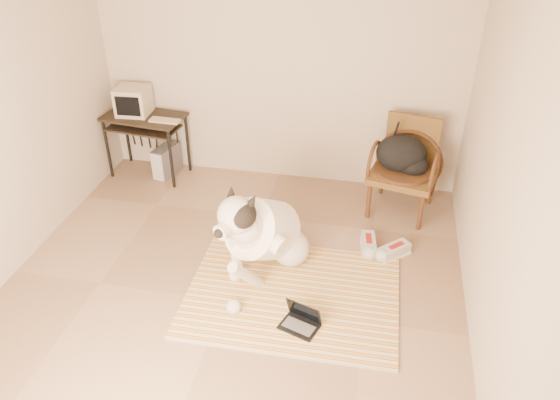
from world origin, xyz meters
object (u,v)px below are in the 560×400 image
(pc_tower, at_px, (166,161))
(crt_monitor, at_px, (133,101))
(rattan_chair, at_px, (405,167))
(laptop, at_px, (301,320))
(computer_desk, at_px, (144,124))
(dog, at_px, (263,233))
(backpack, at_px, (403,156))

(pc_tower, bearing_deg, crt_monitor, 177.53)
(pc_tower, xyz_separation_m, rattan_chair, (2.73, -0.18, 0.32))
(laptop, distance_m, pc_tower, 2.93)
(pc_tower, bearing_deg, laptop, -47.35)
(crt_monitor, bearing_deg, rattan_chair, -3.66)
(laptop, bearing_deg, computer_desk, 135.77)
(computer_desk, relative_size, rattan_chair, 0.96)
(dog, relative_size, pc_tower, 3.38)
(dog, distance_m, laptop, 0.87)
(laptop, xyz_separation_m, backpack, (0.72, 1.95, 0.56))
(pc_tower, bearing_deg, dog, -44.52)
(computer_desk, relative_size, backpack, 1.74)
(dog, distance_m, computer_desk, 2.27)
(dog, distance_m, rattan_chair, 1.79)
(backpack, bearing_deg, pc_tower, 175.85)
(laptop, distance_m, computer_desk, 3.09)
(computer_desk, xyz_separation_m, pc_tower, (0.20, 0.03, -0.46))
(computer_desk, bearing_deg, backpack, -3.30)
(laptop, distance_m, backpack, 2.16)
(crt_monitor, height_order, pc_tower, crt_monitor)
(crt_monitor, distance_m, rattan_chair, 3.08)
(pc_tower, bearing_deg, backpack, -4.15)
(rattan_chair, bearing_deg, backpack, -154.83)
(computer_desk, distance_m, rattan_chair, 2.93)
(crt_monitor, distance_m, backpack, 3.03)
(dog, xyz_separation_m, rattan_chair, (1.21, 1.31, 0.09))
(crt_monitor, xyz_separation_m, pc_tower, (0.31, -0.01, -0.72))
(dog, height_order, rattan_chair, dog)
(dog, relative_size, computer_desk, 1.46)
(computer_desk, height_order, rattan_chair, rattan_chair)
(computer_desk, bearing_deg, laptop, -44.23)
(laptop, xyz_separation_m, rattan_chair, (0.75, 1.97, 0.42))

